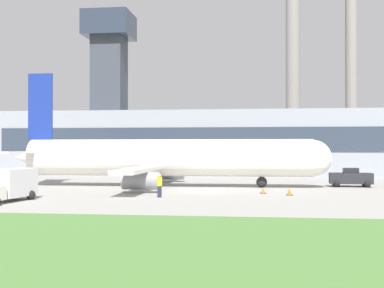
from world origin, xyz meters
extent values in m
plane|color=#999691|center=(0.00, 0.00, 0.00)|extent=(400.00, 400.00, 0.00)
cube|color=#8C939E|center=(0.00, 31.39, 4.59)|extent=(64.28, 13.70, 9.17)
cube|color=#2D3847|center=(0.00, 24.50, 5.04)|extent=(62.99, 0.16, 3.30)
cube|color=#383D47|center=(-17.61, 31.39, 10.38)|extent=(4.69, 4.69, 20.76)
cube|color=#283342|center=(-17.61, 31.39, 22.64)|extent=(7.04, 7.04, 3.75)
cylinder|color=gray|center=(11.75, 58.88, 22.40)|extent=(2.76, 2.76, 44.79)
cylinder|color=gray|center=(22.75, 57.82, 20.68)|extent=(2.21, 2.21, 41.37)
cylinder|color=white|center=(-3.78, 4.91, 2.92)|extent=(28.60, 3.69, 3.69)
sphere|color=white|center=(10.52, 4.91, 2.92)|extent=(3.51, 3.51, 3.51)
cone|color=white|center=(-18.07, 4.91, 2.92)|extent=(4.06, 3.51, 3.51)
cube|color=navy|center=(-17.30, 4.91, 8.20)|extent=(2.58, 0.24, 6.87)
cube|color=white|center=(-17.54, 1.17, 3.47)|extent=(0.89, 7.48, 0.20)
cube|color=white|center=(-17.54, 8.64, 3.47)|extent=(0.89, 7.48, 0.20)
cube|color=white|center=(-5.21, -2.06, 1.99)|extent=(1.99, 12.46, 0.36)
cube|color=white|center=(-5.21, 11.87, 1.99)|extent=(1.99, 12.46, 0.36)
cylinder|color=gray|center=(-4.91, -2.55, 1.06)|extent=(3.25, 1.57, 1.57)
cylinder|color=gray|center=(-4.91, 12.36, 1.06)|extent=(3.25, 1.57, 1.57)
cylinder|color=#59595B|center=(5.52, 4.91, 1.26)|extent=(0.20, 0.20, 1.46)
sphere|color=black|center=(5.52, 4.91, 0.53)|extent=(1.06, 1.06, 1.06)
cylinder|color=#59595B|center=(-6.64, 2.46, 1.26)|extent=(0.20, 0.20, 1.46)
sphere|color=black|center=(-6.64, 2.46, 0.53)|extent=(1.06, 1.06, 1.06)
cylinder|color=#59595B|center=(-6.64, 7.35, 1.26)|extent=(0.20, 0.20, 1.46)
sphere|color=black|center=(-6.64, 7.35, 0.53)|extent=(1.06, 1.06, 1.06)
cube|color=#232328|center=(14.39, 7.03, 0.85)|extent=(4.23, 1.91, 1.07)
cube|color=black|center=(14.39, 7.03, 1.63)|extent=(1.50, 1.29, 0.50)
sphere|color=black|center=(15.82, 6.14, 0.35)|extent=(0.69, 0.69, 0.69)
sphere|color=black|center=(15.87, 7.83, 0.35)|extent=(0.69, 0.69, 0.69)
sphere|color=black|center=(12.90, 6.23, 0.35)|extent=(0.69, 0.69, 0.69)
sphere|color=black|center=(12.95, 7.92, 0.35)|extent=(0.69, 0.69, 0.69)
cube|color=silver|center=(-12.76, -10.51, 1.35)|extent=(2.25, 4.04, 2.06)
sphere|color=black|center=(-13.50, -9.46, 0.35)|extent=(0.70, 0.70, 0.70)
sphere|color=black|center=(-11.79, -9.66, 0.35)|extent=(0.70, 0.70, 0.70)
cylinder|color=#23283D|center=(-2.52, -6.53, 0.45)|extent=(0.43, 0.43, 0.90)
cylinder|color=yellow|center=(-2.52, -6.53, 1.26)|extent=(0.54, 0.54, 0.71)
sphere|color=tan|center=(-2.52, -6.53, 1.74)|extent=(0.24, 0.24, 0.24)
cube|color=black|center=(5.61, -1.79, 0.01)|extent=(0.55, 0.55, 0.03)
cone|color=orange|center=(5.61, -1.79, 0.25)|extent=(0.39, 0.39, 0.51)
cube|color=black|center=(7.78, -3.29, 0.01)|extent=(0.57, 0.57, 0.03)
cone|color=orange|center=(7.78, -3.29, 0.31)|extent=(0.40, 0.40, 0.62)
camera|label=1|loc=(5.41, -48.08, 3.95)|focal=50.00mm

